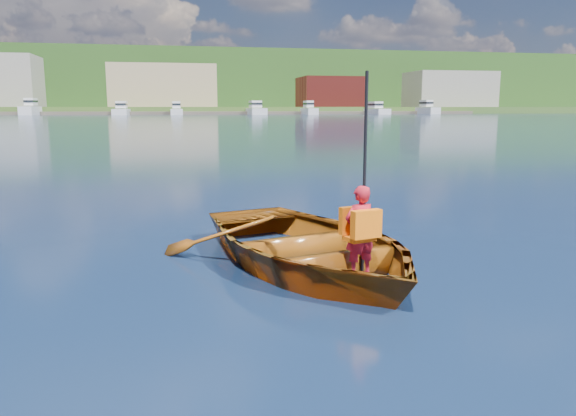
# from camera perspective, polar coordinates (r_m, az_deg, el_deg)

# --- Properties ---
(ground) EXTENTS (600.00, 600.00, 0.00)m
(ground) POSITION_cam_1_polar(r_m,az_deg,el_deg) (6.34, 6.02, -7.43)
(ground) COLOR #0F283B
(ground) RESTS_ON ground
(rowboat) EXTENTS (3.87, 4.67, 0.84)m
(rowboat) POSITION_cam_1_polar(r_m,az_deg,el_deg) (6.83, 1.94, -3.74)
(rowboat) COLOR brown
(rowboat) RESTS_ON ground
(child_paddler) EXTENTS (0.42, 0.42, 2.19)m
(child_paddler) POSITION_cam_1_polar(r_m,az_deg,el_deg) (6.08, 7.32, -2.08)
(child_paddler) COLOR red
(child_paddler) RESTS_ON ground
(shoreline) EXTENTS (400.00, 140.00, 22.00)m
(shoreline) POSITION_cam_1_polar(r_m,az_deg,el_deg) (242.53, -11.02, 12.01)
(shoreline) COLOR #435F27
(shoreline) RESTS_ON ground
(dock) EXTENTS (160.03, 5.68, 0.80)m
(dock) POSITION_cam_1_polar(r_m,az_deg,el_deg) (153.86, -9.33, 9.51)
(dock) COLOR brown
(dock) RESTS_ON ground
(waterfront_buildings) EXTENTS (202.00, 16.00, 14.00)m
(waterfront_buildings) POSITION_cam_1_polar(r_m,az_deg,el_deg) (170.96, -13.49, 11.88)
(waterfront_buildings) COLOR brown
(waterfront_buildings) RESTS_ON ground
(marina_yachts) EXTENTS (141.29, 13.89, 4.37)m
(marina_yachts) POSITION_cam_1_polar(r_m,az_deg,el_deg) (149.11, -10.90, 9.79)
(marina_yachts) COLOR silver
(marina_yachts) RESTS_ON ground
(hillside_trees) EXTENTS (314.25, 82.87, 24.25)m
(hillside_trees) POSITION_cam_1_polar(r_m,az_deg,el_deg) (243.89, -20.59, 13.23)
(hillside_trees) COLOR #382314
(hillside_trees) RESTS_ON ground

